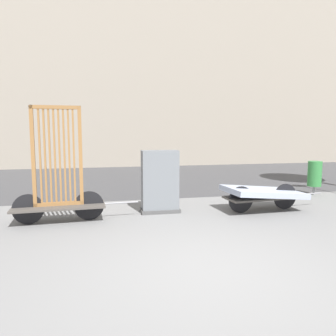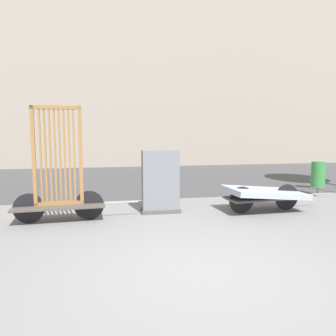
{
  "view_description": "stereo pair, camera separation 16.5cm",
  "coord_description": "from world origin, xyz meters",
  "px_view_note": "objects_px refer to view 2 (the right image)",
  "views": [
    {
      "loc": [
        -1.39,
        -3.91,
        1.83
      ],
      "look_at": [
        0.0,
        2.75,
        1.03
      ],
      "focal_mm": 35.0,
      "sensor_mm": 36.0,
      "label": 1
    },
    {
      "loc": [
        -1.23,
        -3.94,
        1.83
      ],
      "look_at": [
        0.0,
        2.75,
        1.03
      ],
      "focal_mm": 35.0,
      "sensor_mm": 36.0,
      "label": 2
    }
  ],
  "objects_px": {
    "bike_cart_with_mattress": "(265,194)",
    "trash_bin": "(318,174)",
    "utility_cabinet": "(160,183)",
    "bike_cart_with_bedframe": "(59,184)"
  },
  "relations": [
    {
      "from": "bike_cart_with_mattress",
      "to": "utility_cabinet",
      "type": "xyz_separation_m",
      "value": [
        -2.31,
        0.38,
        0.24
      ]
    },
    {
      "from": "bike_cart_with_bedframe",
      "to": "bike_cart_with_mattress",
      "type": "relative_size",
      "value": 0.99
    },
    {
      "from": "bike_cart_with_mattress",
      "to": "trash_bin",
      "type": "xyz_separation_m",
      "value": [
        2.27,
        1.37,
        0.2
      ]
    },
    {
      "from": "bike_cart_with_mattress",
      "to": "trash_bin",
      "type": "distance_m",
      "value": 2.66
    },
    {
      "from": "bike_cart_with_bedframe",
      "to": "trash_bin",
      "type": "bearing_deg",
      "value": 8.17
    },
    {
      "from": "utility_cabinet",
      "to": "trash_bin",
      "type": "xyz_separation_m",
      "value": [
        4.59,
        1.0,
        -0.04
      ]
    },
    {
      "from": "bike_cart_with_mattress",
      "to": "utility_cabinet",
      "type": "bearing_deg",
      "value": 164.98
    },
    {
      "from": "bike_cart_with_mattress",
      "to": "utility_cabinet",
      "type": "distance_m",
      "value": 2.36
    },
    {
      "from": "trash_bin",
      "to": "bike_cart_with_mattress",
      "type": "bearing_deg",
      "value": -148.86
    },
    {
      "from": "bike_cart_with_bedframe",
      "to": "bike_cart_with_mattress",
      "type": "bearing_deg",
      "value": -3.44
    }
  ]
}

